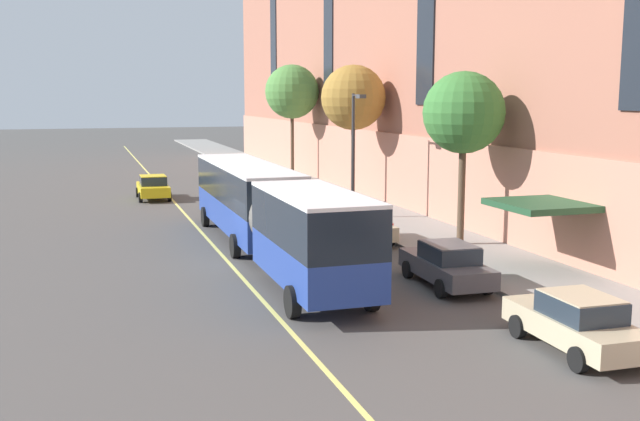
{
  "coord_description": "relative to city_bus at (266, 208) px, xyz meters",
  "views": [
    {
      "loc": [
        -6.33,
        -28.96,
        6.64
      ],
      "look_at": [
        3.22,
        0.92,
        1.8
      ],
      "focal_mm": 42.0,
      "sensor_mm": 36.0,
      "label": 1
    }
  ],
  "objects": [
    {
      "name": "ground_plane",
      "position": [
        -0.8,
        -0.58,
        -2.06
      ],
      "size": [
        260.0,
        260.0,
        0.0
      ],
      "primitive_type": "plane",
      "color": "#4C4947"
    },
    {
      "name": "sidewalk",
      "position": [
        8.39,
        2.42,
        -1.99
      ],
      "size": [
        4.7,
        160.0,
        0.15
      ],
      "primitive_type": "cube",
      "color": "gray",
      "rests_on": "ground"
    },
    {
      "name": "city_bus",
      "position": [
        0.0,
        0.0,
        0.0
      ],
      "size": [
        2.88,
        20.24,
        3.55
      ],
      "color": "navy",
      "rests_on": "ground"
    },
    {
      "name": "parked_car_navy_1",
      "position": [
        4.89,
        10.81,
        -1.28
      ],
      "size": [
        2.03,
        4.61,
        1.56
      ],
      "color": "navy",
      "rests_on": "ground"
    },
    {
      "name": "parked_car_champagne_2",
      "position": [
        4.96,
        -13.66,
        -1.28
      ],
      "size": [
        1.96,
        4.45,
        1.56
      ],
      "color": "#BCAD89",
      "rests_on": "ground"
    },
    {
      "name": "parked_car_champagne_3",
      "position": [
        4.87,
        2.01,
        -1.28
      ],
      "size": [
        2.12,
        4.75,
        1.56
      ],
      "color": "#BCAD89",
      "rests_on": "ground"
    },
    {
      "name": "parked_car_white_4",
      "position": [
        4.78,
        26.5,
        -1.28
      ],
      "size": [
        1.98,
        4.64,
        1.56
      ],
      "color": "silver",
      "rests_on": "ground"
    },
    {
      "name": "parked_car_darkgray_5",
      "position": [
        4.88,
        -6.54,
        -1.28
      ],
      "size": [
        2.03,
        4.67,
        1.56
      ],
      "color": "#4C4C51",
      "rests_on": "ground"
    },
    {
      "name": "parked_car_navy_6",
      "position": [
        4.88,
        20.32,
        -1.28
      ],
      "size": [
        1.92,
        4.53,
        1.56
      ],
      "color": "navy",
      "rests_on": "ground"
    },
    {
      "name": "taxi_cab",
      "position": [
        -2.82,
        19.25,
        -1.28
      ],
      "size": [
        2.03,
        4.22,
        1.56
      ],
      "color": "yellow",
      "rests_on": "ground"
    },
    {
      "name": "street_tree_mid_block",
      "position": [
        8.62,
        -0.57,
        3.81
      ],
      "size": [
        3.54,
        3.54,
        7.53
      ],
      "color": "brown",
      "rests_on": "sidewalk"
    },
    {
      "name": "street_tree_far_uptown",
      "position": [
        8.62,
        13.14,
        4.42
      ],
      "size": [
        3.91,
        3.91,
        8.31
      ],
      "color": "brown",
      "rests_on": "sidewalk"
    },
    {
      "name": "street_tree_far_downtown",
      "position": [
        8.62,
        26.85,
        4.83
      ],
      "size": [
        4.16,
        4.16,
        8.85
      ],
      "color": "brown",
      "rests_on": "sidewalk"
    },
    {
      "name": "street_lamp",
      "position": [
        6.64,
        7.52,
        2.15
      ],
      "size": [
        0.36,
        1.48,
        6.59
      ],
      "color": "#2D2D30",
      "rests_on": "sidewalk"
    },
    {
      "name": "fire_hydrant",
      "position": [
        6.54,
        2.3,
        -1.57
      ],
      "size": [
        0.42,
        0.24,
        0.72
      ],
      "color": "red",
      "rests_on": "sidewalk"
    },
    {
      "name": "lane_centerline",
      "position": [
        -1.7,
        2.42,
        -2.06
      ],
      "size": [
        0.16,
        140.0,
        0.01
      ],
      "primitive_type": "cube",
      "color": "#E0D66B",
      "rests_on": "ground"
    }
  ]
}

